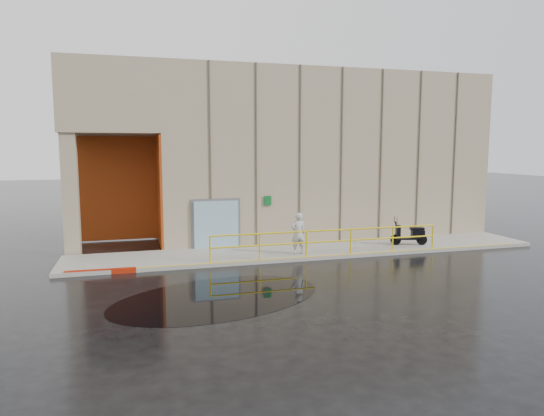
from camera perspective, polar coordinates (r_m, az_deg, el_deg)
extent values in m
plane|color=black|center=(15.42, -3.61, -9.49)|extent=(120.00, 120.00, 0.00)
cube|color=gray|center=(20.70, 4.59, -5.00)|extent=(20.00, 3.00, 0.15)
cube|color=gray|center=(27.04, 3.80, 6.20)|extent=(16.00, 10.00, 8.00)
cube|color=gray|center=(25.55, -18.22, 11.43)|extent=(4.00, 10.00, 3.00)
cube|color=gray|center=(21.08, -22.61, 1.36)|extent=(0.60, 0.60, 5.00)
cube|color=#98300E|center=(24.04, -17.99, 2.19)|extent=(3.80, 0.15, 4.90)
cube|color=#98300E|center=(22.31, -13.12, 2.00)|extent=(0.10, 3.50, 4.90)
cube|color=#94B8CA|center=(20.85, -6.57, -1.93)|extent=(1.90, 0.10, 2.00)
cube|color=slate|center=(20.93, -6.60, -1.90)|extent=(2.10, 0.06, 2.20)
cube|color=#0C5822|center=(21.28, -0.51, 0.87)|extent=(0.32, 0.04, 0.42)
cylinder|color=yellow|center=(19.36, 6.71, -2.63)|extent=(9.50, 0.06, 0.06)
cylinder|color=yellow|center=(19.44, 6.69, -3.94)|extent=(9.50, 0.06, 0.06)
imported|color=#BABABF|center=(19.53, 3.09, -3.00)|extent=(0.61, 0.41, 1.67)
cylinder|color=black|center=(22.07, 14.35, -3.64)|extent=(0.47, 0.21, 0.46)
cylinder|color=black|center=(22.40, 17.21, -3.58)|extent=(0.47, 0.21, 0.46)
cube|color=#9E1C06|center=(18.11, -19.52, -7.09)|extent=(2.40, 0.25, 0.18)
cube|color=black|center=(14.65, -6.31, -10.40)|extent=(7.44, 5.77, 0.01)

